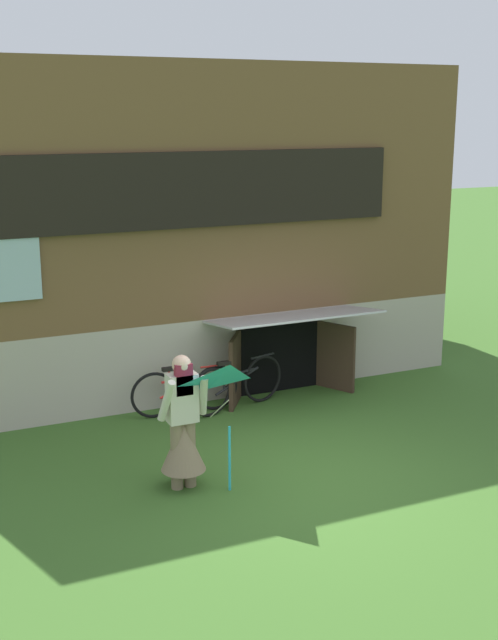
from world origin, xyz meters
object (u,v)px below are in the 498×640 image
object	(u,v)px
kite	(230,397)
bicycle_black	(237,384)
person	(183,433)
bicycle_red	(185,390)

from	to	relation	value
kite	bicycle_black	world-z (taller)	kite
person	kite	distance (m)	0.84
person	kite	xyz separation A→B (m)	(0.36, -0.52, 0.55)
person	bicycle_red	xyz separation A→B (m)	(0.86, 2.26, -0.32)
bicycle_black	bicycle_red	xyz separation A→B (m)	(-0.77, 0.12, -0.02)
person	kite	size ratio (longest dim) A/B	1.09
kite	bicycle_black	size ratio (longest dim) A/B	0.89
person	bicycle_red	distance (m)	2.44
bicycle_black	person	bearing A→B (deg)	-142.60
person	bicycle_black	xyz separation A→B (m)	(1.62, 2.14, -0.30)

